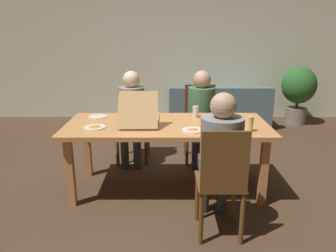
{
  "coord_description": "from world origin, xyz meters",
  "views": [
    {
      "loc": [
        0.01,
        -3.25,
        1.69
      ],
      "look_at": [
        0.0,
        0.1,
        0.7
      ],
      "focal_mm": 34.51,
      "sensor_mm": 36.0,
      "label": 1
    }
  ],
  "objects": [
    {
      "name": "chair_1",
      "position": [
        0.44,
        -0.89,
        0.53
      ],
      "size": [
        0.39,
        0.4,
        0.98
      ],
      "color": "brown",
      "rests_on": "ground"
    },
    {
      "name": "plate_1",
      "position": [
        -0.78,
        0.27,
        0.76
      ],
      "size": [
        0.21,
        0.21,
        0.01
      ],
      "color": "white",
      "rests_on": "dining_table"
    },
    {
      "name": "back_wall",
      "position": [
        0.0,
        3.17,
        1.47
      ],
      "size": [
        7.12,
        0.12,
        2.94
      ],
      "primitive_type": "cube",
      "color": "silver",
      "rests_on": "ground"
    },
    {
      "name": "plate_0",
      "position": [
        -0.72,
        -0.15,
        0.76
      ],
      "size": [
        0.21,
        0.21,
        0.03
      ],
      "color": "white",
      "rests_on": "dining_table"
    },
    {
      "name": "plate_3",
      "position": [
        0.25,
        -0.25,
        0.76
      ],
      "size": [
        0.21,
        0.21,
        0.03
      ],
      "color": "white",
      "rests_on": "dining_table"
    },
    {
      "name": "plate_2",
      "position": [
        0.68,
        0.21,
        0.76
      ],
      "size": [
        0.2,
        0.2,
        0.03
      ],
      "color": "white",
      "rests_on": "dining_table"
    },
    {
      "name": "couch",
      "position": [
        0.93,
        2.52,
        0.27
      ],
      "size": [
        1.79,
        0.9,
        0.76
      ],
      "color": "slate",
      "rests_on": "ground"
    },
    {
      "name": "person_0",
      "position": [
        0.44,
        0.78,
        0.72
      ],
      "size": [
        0.35,
        0.55,
        1.21
      ],
      "color": "#442F4D",
      "rests_on": "ground"
    },
    {
      "name": "dining_table",
      "position": [
        0.0,
        0.0,
        0.67
      ],
      "size": [
        2.12,
        0.92,
        0.75
      ],
      "color": "#CE884D",
      "rests_on": "ground"
    },
    {
      "name": "chair_0",
      "position": [
        0.44,
        0.94,
        0.55
      ],
      "size": [
        0.43,
        0.44,
        1.0
      ],
      "color": "brown",
      "rests_on": "ground"
    },
    {
      "name": "drinking_glass_1",
      "position": [
        0.41,
        -0.1,
        0.81
      ],
      "size": [
        0.07,
        0.07,
        0.11
      ],
      "primitive_type": "cylinder",
      "color": "#D9C763",
      "rests_on": "dining_table"
    },
    {
      "name": "drinking_glass_0",
      "position": [
        0.8,
        -0.27,
        0.83
      ],
      "size": [
        0.06,
        0.06,
        0.15
      ],
      "primitive_type": "cylinder",
      "color": "#E2C468",
      "rests_on": "dining_table"
    },
    {
      "name": "chair_2",
      "position": [
        -0.46,
        0.93,
        0.5
      ],
      "size": [
        0.43,
        0.44,
        0.91
      ],
      "color": "brown",
      "rests_on": "ground"
    },
    {
      "name": "pizza_box_0",
      "position": [
        -0.29,
        0.08,
        0.8
      ],
      "size": [
        0.39,
        0.61,
        0.36
      ],
      "color": "tan",
      "rests_on": "dining_table"
    },
    {
      "name": "person_1",
      "position": [
        0.44,
        -0.74,
        0.73
      ],
      "size": [
        0.35,
        0.55,
        1.23
      ],
      "color": "#3A4446",
      "rests_on": "ground"
    },
    {
      "name": "ground_plane",
      "position": [
        0.0,
        0.0,
        0.0
      ],
      "size": [
        20.0,
        20.0,
        0.0
      ],
      "primitive_type": "plane",
      "color": "#4B3423"
    },
    {
      "name": "potted_plant",
      "position": [
        2.42,
        2.63,
        0.65
      ],
      "size": [
        0.62,
        0.62,
        1.07
      ],
      "color": "gray",
      "rests_on": "ground"
    },
    {
      "name": "drinking_glass_2",
      "position": [
        0.32,
        0.26,
        0.81
      ],
      "size": [
        0.07,
        0.07,
        0.13
      ],
      "primitive_type": "cylinder",
      "color": "silver",
      "rests_on": "dining_table"
    },
    {
      "name": "person_2",
      "position": [
        -0.46,
        0.79,
        0.71
      ],
      "size": [
        0.32,
        0.49,
        1.2
      ],
      "color": "#39424A",
      "rests_on": "ground"
    }
  ]
}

